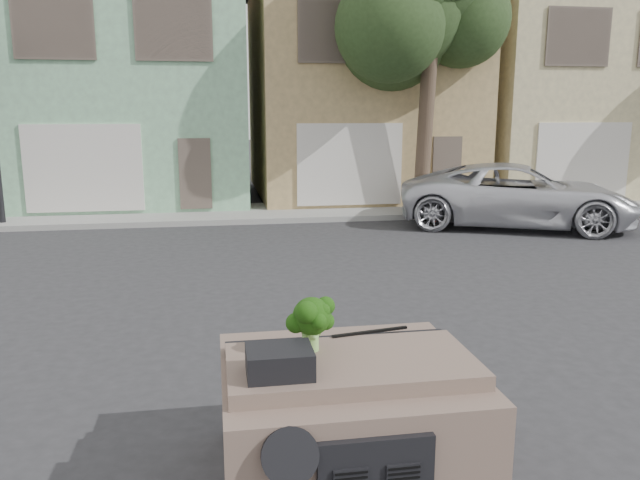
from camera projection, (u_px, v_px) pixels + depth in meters
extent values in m
plane|color=#303033|center=(298.00, 347.00, 8.09)|extent=(120.00, 120.00, 0.00)
cube|color=gray|center=(251.00, 213.00, 18.21)|extent=(40.00, 3.00, 0.15)
cube|color=#86BD93|center=(135.00, 87.00, 20.75)|extent=(7.20, 8.20, 7.55)
cube|color=tan|center=(355.00, 89.00, 21.97)|extent=(7.20, 8.20, 7.55)
cube|color=#C6B887|center=(552.00, 90.00, 23.20)|extent=(7.20, 8.20, 7.55)
imported|color=silver|center=(516.00, 227.00, 16.46)|extent=(6.59, 4.94, 1.66)
cube|color=#273D1C|center=(427.00, 66.00, 17.50)|extent=(4.40, 4.00, 8.50)
cube|color=#715B4F|center=(347.00, 416.00, 5.08)|extent=(2.00, 1.80, 1.12)
cube|color=black|center=(280.00, 362.00, 4.51)|extent=(0.48, 0.38, 0.20)
cube|color=black|center=(370.00, 332.00, 5.37)|extent=(0.69, 0.15, 0.02)
cube|color=#16380A|center=(312.00, 324.00, 4.95)|extent=(0.47, 0.47, 0.45)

